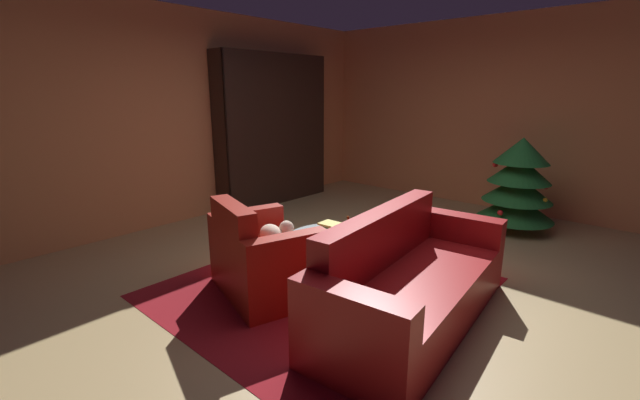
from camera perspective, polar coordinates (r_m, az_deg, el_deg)
ground_plane at (r=4.16m, az=5.49°, el=-9.75°), size 7.72×7.72×0.00m
wall_back at (r=6.70m, az=22.85°, el=10.71°), size 5.75×0.06×2.75m
wall_left at (r=5.93m, az=-17.25°, el=10.80°), size 0.06×6.56×2.75m
area_rug at (r=3.84m, az=0.36°, el=-11.81°), size 2.39×2.60×0.01m
bookshelf_unit at (r=6.60m, az=-5.39°, el=9.44°), size 0.33×1.98×2.26m
armchair_red at (r=3.67m, az=-7.90°, el=-8.11°), size 1.14×0.96×0.84m
couch_red at (r=3.32m, az=12.14°, el=-11.26°), size 1.00×2.10×0.83m
coffee_table at (r=3.68m, az=1.60°, el=-5.66°), size 0.78×0.78×0.48m
book_stack_on_table at (r=3.62m, az=1.65°, el=-4.16°), size 0.21×0.18×0.13m
bottle_on_table at (r=3.48m, az=3.82°, el=-4.53°), size 0.06×0.06×0.24m
decorated_tree at (r=5.74m, az=25.50°, el=1.95°), size 0.92×0.92×1.17m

